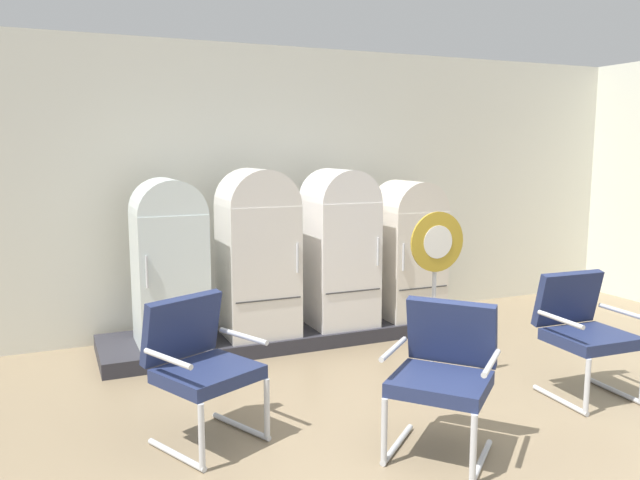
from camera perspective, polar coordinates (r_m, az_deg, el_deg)
back_wall at (r=6.89m, az=-4.30°, el=4.78°), size 11.76×0.12×3.02m
display_plinth at (r=6.56m, az=-2.32°, el=-8.33°), size 3.86×0.95×0.14m
refrigerator_0 at (r=5.92m, az=-13.56°, el=-1.54°), size 0.62×0.69×1.54m
refrigerator_1 at (r=6.10m, az=-5.69°, el=-0.68°), size 0.69×0.66×1.62m
refrigerator_2 at (r=6.43m, az=1.78°, el=-0.24°), size 0.65×0.68×1.60m
refrigerator_3 at (r=6.81m, az=8.03°, el=-0.46°), size 0.63×0.64×1.47m
armchair_left at (r=4.33m, az=-10.90°, el=-10.63°), size 0.81×0.83×0.97m
armchair_right at (r=5.42m, az=22.76°, el=-7.23°), size 0.68×0.66×0.97m
armchair_center at (r=4.18m, az=11.18°, el=-11.32°), size 0.87×0.86×0.97m
sign_stand at (r=5.26m, az=10.39°, el=-5.17°), size 0.49×0.32×1.45m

